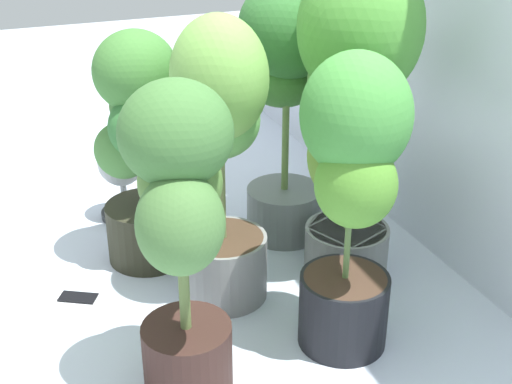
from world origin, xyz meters
TOP-DOWN VIEW (x-y plane):
  - ground_plane at (0.00, 0.00)m, footprint 8.00×8.00m
  - potted_plant_front_right at (0.35, -0.12)m, footprint 0.39×0.32m
  - potted_plant_back_left at (-0.32, 0.44)m, footprint 0.50×0.44m
  - potted_plant_center at (-0.03, 0.11)m, footprint 0.40×0.34m
  - potted_plant_back_center at (-0.02, 0.53)m, footprint 0.46×0.39m
  - potted_plant_front_left at (-0.31, -0.07)m, footprint 0.38×0.36m
  - potted_plant_back_right at (0.33, 0.33)m, footprint 0.40×0.32m
  - cell_phone at (-0.14, -0.33)m, footprint 0.13×0.16m
  - floor_fan at (-0.63, -0.07)m, footprint 0.24×0.24m

SIDE VIEW (x-z plane):
  - ground_plane at x=0.00m, z-range 0.00..0.00m
  - cell_phone at x=-0.14m, z-range 0.00..0.01m
  - floor_fan at x=-0.63m, z-range 0.04..0.35m
  - potted_plant_front_left at x=-0.31m, z-range 0.04..0.81m
  - potted_plant_front_right at x=0.35m, z-range 0.08..0.90m
  - potted_plant_back_right at x=0.33m, z-range 0.07..0.90m
  - potted_plant_center at x=-0.03m, z-range 0.06..0.93m
  - potted_plant_back_left at x=-0.32m, z-range 0.10..0.99m
  - potted_plant_back_center at x=-0.02m, z-range 0.14..1.16m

